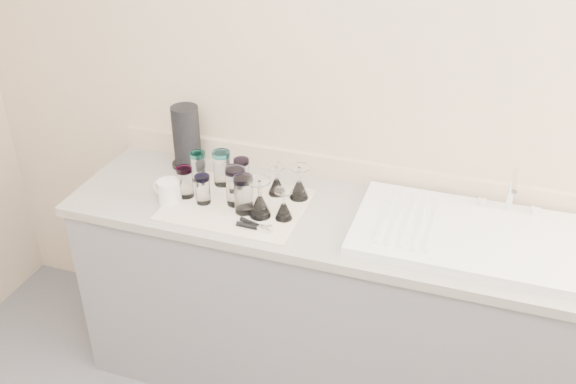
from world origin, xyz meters
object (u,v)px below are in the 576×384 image
(tumbler_lavender, at_px, (236,186))
(paper_towel_roll, at_px, (187,137))
(tumbler_magenta, at_px, (185,182))
(goblet_back_right, at_px, (299,187))
(goblet_back_left, at_px, (277,184))
(tumbler_cyan, at_px, (222,168))
(tumbler_blue, at_px, (203,189))
(tumbler_teal, at_px, (199,166))
(goblet_front_right, at_px, (284,209))
(sink_unit, at_px, (466,234))
(white_mug, at_px, (169,191))
(tumbler_extra, at_px, (244,194))
(tumbler_purple, at_px, (242,173))
(goblet_front_left, at_px, (260,204))
(can_opener, at_px, (255,226))

(tumbler_lavender, xyz_separation_m, paper_towel_roll, (-0.34, 0.25, 0.05))
(tumbler_magenta, bearing_deg, goblet_back_right, 17.20)
(tumbler_magenta, distance_m, goblet_back_left, 0.37)
(goblet_back_left, xyz_separation_m, paper_towel_roll, (-0.46, 0.12, 0.09))
(tumbler_cyan, xyz_separation_m, tumbler_lavender, (0.12, -0.13, 0.01))
(tumbler_blue, bearing_deg, goblet_back_left, 32.38)
(tumbler_magenta, distance_m, goblet_back_right, 0.46)
(tumbler_teal, relative_size, goblet_front_right, 1.05)
(sink_unit, bearing_deg, white_mug, -174.16)
(tumbler_cyan, relative_size, tumbler_lavender, 0.93)
(tumbler_teal, height_order, goblet_back_right, goblet_back_right)
(goblet_front_right, bearing_deg, goblet_back_right, 86.98)
(sink_unit, bearing_deg, tumbler_magenta, -176.43)
(tumbler_lavender, bearing_deg, tumbler_teal, 150.91)
(tumbler_magenta, relative_size, tumbler_extra, 0.84)
(tumbler_teal, bearing_deg, white_mug, -103.85)
(tumbler_purple, height_order, tumbler_extra, tumbler_extra)
(tumbler_blue, height_order, paper_towel_roll, paper_towel_roll)
(sink_unit, distance_m, goblet_front_right, 0.69)
(tumbler_teal, distance_m, tumbler_cyan, 0.11)
(goblet_front_right, bearing_deg, white_mug, -177.59)
(tumbler_blue, bearing_deg, tumbler_lavender, 15.57)
(tumbler_extra, bearing_deg, white_mug, -177.32)
(tumbler_purple, height_order, tumbler_lavender, tumbler_lavender)
(tumbler_cyan, xyz_separation_m, goblet_front_left, (0.24, -0.18, -0.02))
(sink_unit, distance_m, tumbler_magenta, 1.12)
(tumbler_extra, height_order, goblet_back_right, tumbler_extra)
(tumbler_extra, xyz_separation_m, goblet_front_right, (0.16, 0.01, -0.04))
(goblet_back_left, distance_m, paper_towel_roll, 0.49)
(tumbler_extra, distance_m, goblet_front_right, 0.17)
(tumbler_extra, bearing_deg, tumbler_purple, 114.56)
(tumbler_magenta, relative_size, paper_towel_roll, 0.47)
(goblet_front_right, bearing_deg, sink_unit, 8.24)
(sink_unit, height_order, goblet_back_right, sink_unit)
(sink_unit, bearing_deg, goblet_back_left, 174.87)
(goblet_back_left, relative_size, can_opener, 0.88)
(tumbler_lavender, bearing_deg, sink_unit, 3.64)
(tumbler_extra, bearing_deg, tumbler_cyan, 134.11)
(tumbler_cyan, xyz_separation_m, tumbler_blue, (-0.01, -0.16, -0.01))
(goblet_back_right, bearing_deg, sink_unit, -5.70)
(can_opener, xyz_separation_m, paper_towel_roll, (-0.47, 0.39, 0.12))
(tumbler_cyan, bearing_deg, white_mug, -128.50)
(paper_towel_roll, bearing_deg, white_mug, -77.82)
(tumbler_purple, bearing_deg, tumbler_teal, -179.19)
(tumbler_teal, distance_m, tumbler_purple, 0.20)
(tumbler_magenta, relative_size, goblet_back_right, 0.92)
(tumbler_teal, xyz_separation_m, tumbler_extra, (0.28, -0.17, 0.01))
(goblet_back_right, bearing_deg, tumbler_blue, -155.59)
(tumbler_cyan, bearing_deg, can_opener, -46.94)
(tumbler_cyan, distance_m, goblet_back_left, 0.25)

